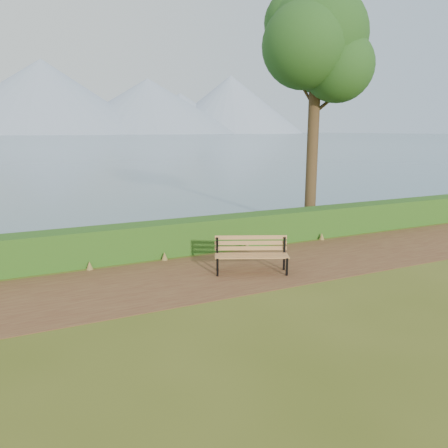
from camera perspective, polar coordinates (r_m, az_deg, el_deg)
ground at (r=11.35m, az=0.73°, el=-6.79°), size 140.00×140.00×0.00m
path at (r=11.61m, az=0.08°, el=-6.33°), size 40.00×3.40×0.01m
hedge at (r=13.51m, az=-4.08°, el=-1.50°), size 32.00×0.85×1.00m
water at (r=269.72m, az=-24.57°, el=10.35°), size 700.00×510.00×0.00m
mountains at (r=416.42m, az=-26.60°, el=14.28°), size 585.00×190.00×70.00m
bench at (r=11.51m, az=3.59°, el=-3.66°), size 1.97×1.27×0.96m
tree at (r=17.07m, az=12.05°, el=22.12°), size 4.47×3.78×9.02m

